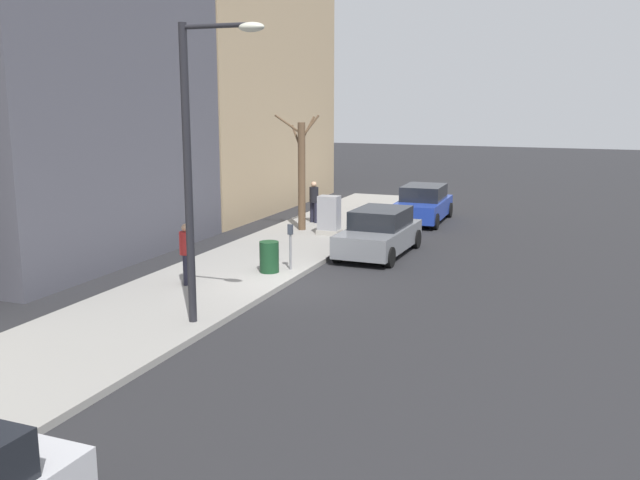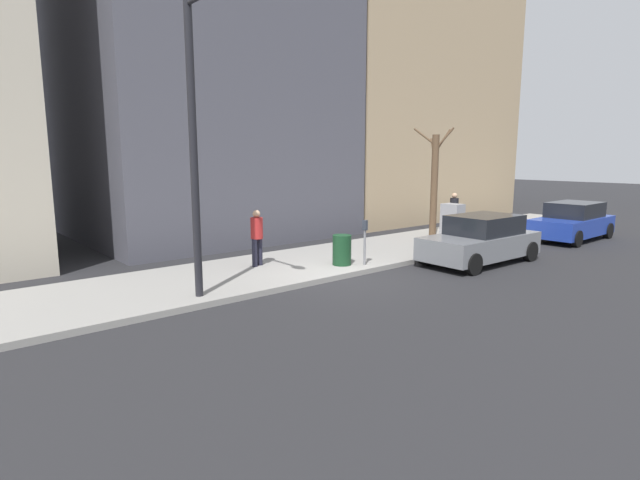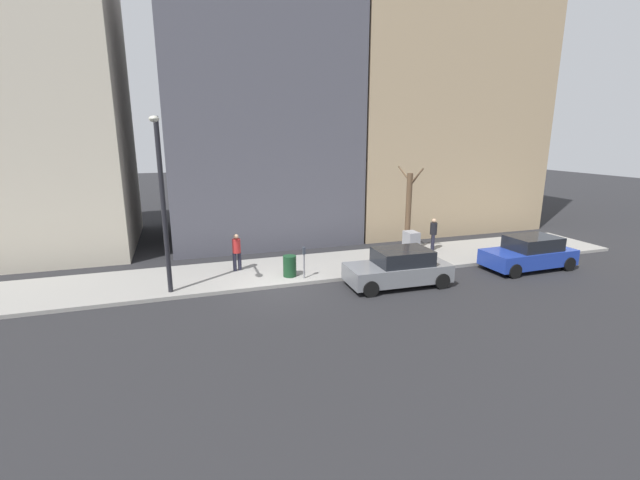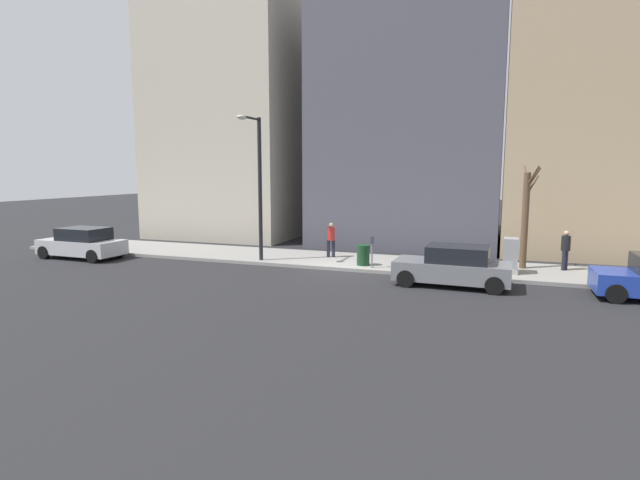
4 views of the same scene
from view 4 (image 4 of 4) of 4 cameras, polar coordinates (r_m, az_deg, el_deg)
The scene contains 14 objects.
ground_plane at distance 21.45m, azimuth 2.45°, elevation -3.58°, with size 120.00×120.00×0.00m, color #232326.
sidewalk at distance 23.31m, azimuth 3.93°, elevation -2.48°, with size 4.00×36.00×0.15m, color gray.
parked_car_grey at distance 19.23m, azimuth 15.00°, elevation -2.95°, with size 2.02×4.25×1.52m.
parked_car_silver at distance 27.13m, azimuth -25.52°, elevation -0.36°, with size 2.01×4.24×1.52m.
parking_meter at distance 21.38m, azimuth 5.96°, elevation -0.99°, with size 0.14×0.10×1.35m.
utility_box at distance 21.63m, azimuth 20.93°, elevation -1.72°, with size 0.83×0.61×1.43m.
streetlamp at distance 22.84m, azimuth -7.19°, elevation 7.20°, with size 1.97×0.32×6.50m.
bare_tree at distance 22.77m, azimuth 22.42°, elevation 2.40°, with size 1.64×0.64×4.35m.
trash_bin at distance 21.99m, azimuth 4.96°, elevation -1.73°, with size 0.56×0.56×0.90m, color #14381E.
pedestrian_near_meter at distance 23.18m, azimuth 26.26°, elevation -0.81°, with size 0.38×0.36×1.66m.
pedestrian_midblock at distance 23.92m, azimuth 1.26°, elevation 0.25°, with size 0.36×0.39×1.66m.
office_tower_left at distance 33.28m, azimuth 32.39°, elevation 19.85°, with size 12.47×12.47×23.67m, color tan.
office_block_center at distance 31.30m, azimuth 10.61°, elevation 14.01°, with size 10.25×10.25×15.35m, color #4C4C56.
office_tower_right at distance 34.75m, azimuth -9.49°, elevation 14.14°, with size 9.19×9.19×16.24m, color #BCB29E.
Camera 4 is at (-20.05, -6.30, 4.25)m, focal length 28.00 mm.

